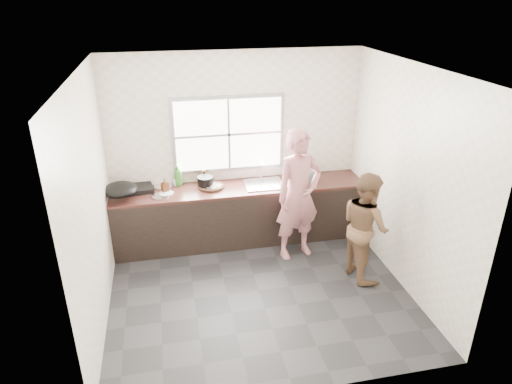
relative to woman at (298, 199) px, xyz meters
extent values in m
cube|color=#27272A|center=(-0.70, -0.74, -0.85)|extent=(3.60, 3.20, 0.01)
cube|color=silver|center=(-0.70, -0.74, 1.86)|extent=(3.60, 3.20, 0.01)
cube|color=silver|center=(-0.70, 0.87, 0.50)|extent=(3.60, 0.01, 2.70)
cube|color=beige|center=(-2.50, -0.74, 0.50)|extent=(0.01, 3.20, 2.70)
cube|color=beige|center=(1.11, -0.74, 0.50)|extent=(0.01, 3.20, 2.70)
cube|color=beige|center=(-0.70, -2.34, 0.50)|extent=(3.60, 0.01, 2.70)
cube|color=black|center=(-0.70, 0.55, -0.44)|extent=(3.60, 0.62, 0.82)
cube|color=#391C17|center=(-0.70, 0.55, -0.01)|extent=(3.60, 0.64, 0.04)
cube|color=silver|center=(-0.35, 0.55, 0.02)|extent=(0.55, 0.45, 0.02)
cylinder|color=silver|center=(-0.35, 0.75, 0.16)|extent=(0.02, 0.02, 0.30)
cube|color=#9EA0A5|center=(-0.80, 0.85, 0.70)|extent=(1.60, 0.05, 1.10)
cube|color=white|center=(-0.80, 0.83, 0.70)|extent=(1.50, 0.01, 1.00)
imported|color=#C9787F|center=(0.00, 0.00, 0.00)|extent=(0.70, 0.55, 1.69)
imported|color=brown|center=(0.69, -0.65, -0.14)|extent=(0.62, 0.75, 1.42)
cylinder|color=black|center=(-1.10, 0.60, 0.03)|extent=(0.45, 0.45, 0.04)
cube|color=#A5A7AC|center=(-1.06, 0.55, 0.06)|extent=(0.22, 0.20, 0.01)
imported|color=white|center=(-1.07, 0.56, 0.04)|extent=(0.24, 0.24, 0.05)
imported|color=white|center=(-0.02, 0.34, 0.05)|extent=(0.24, 0.24, 0.07)
imported|color=silver|center=(-0.08, 0.34, 0.05)|extent=(0.27, 0.27, 0.07)
cylinder|color=black|center=(-1.18, 0.62, 0.09)|extent=(0.26, 0.26, 0.16)
cylinder|color=silver|center=(-1.73, 0.52, 0.02)|extent=(0.24, 0.24, 0.02)
imported|color=#337F29|center=(-1.55, 0.78, 0.17)|extent=(0.16, 0.16, 0.32)
imported|color=#4E2713|center=(-1.74, 0.58, 0.10)|extent=(0.11, 0.11, 0.18)
imported|color=#3D280F|center=(-1.18, 0.78, 0.11)|extent=(0.19, 0.19, 0.19)
cylinder|color=white|center=(-1.58, 0.78, 0.06)|extent=(0.08, 0.08, 0.10)
cube|color=black|center=(-2.13, 0.74, 0.05)|extent=(0.49, 0.49, 0.06)
ellipsoid|color=black|center=(-2.32, 0.46, 0.16)|extent=(0.59, 0.59, 0.17)
cube|color=silver|center=(0.21, 0.51, 0.17)|extent=(0.46, 0.36, 0.31)
cylinder|color=#ABAEB2|center=(-1.81, 0.44, 0.02)|extent=(0.31, 0.31, 0.01)
cylinder|color=silver|center=(-1.76, 0.78, 0.02)|extent=(0.32, 0.32, 0.01)
camera|label=1|loc=(-1.68, -5.30, 2.62)|focal=32.00mm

